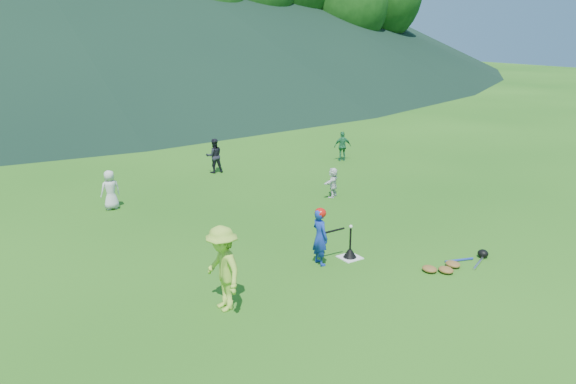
% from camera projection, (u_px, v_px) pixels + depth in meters
% --- Properties ---
extents(ground, '(120.00, 120.00, 0.00)m').
position_uv_depth(ground, '(350.00, 258.00, 12.41)').
color(ground, '#1E5413').
rests_on(ground, ground).
extents(home_plate, '(0.45, 0.45, 0.02)m').
position_uv_depth(home_plate, '(350.00, 257.00, 12.41)').
color(home_plate, silver).
rests_on(home_plate, ground).
extents(baseball, '(0.08, 0.08, 0.08)m').
position_uv_depth(baseball, '(351.00, 227.00, 12.20)').
color(baseball, white).
rests_on(baseball, batting_tee).
extents(batter_child, '(0.31, 0.46, 1.24)m').
position_uv_depth(batter_child, '(320.00, 237.00, 11.93)').
color(batter_child, '#17319E').
rests_on(batter_child, ground).
extents(adult_coach, '(0.60, 1.03, 1.58)m').
position_uv_depth(adult_coach, '(223.00, 268.00, 9.97)').
color(adult_coach, '#9BC73A').
rests_on(adult_coach, ground).
extents(fielder_a, '(0.56, 0.39, 1.11)m').
position_uv_depth(fielder_a, '(110.00, 190.00, 15.57)').
color(fielder_a, silver).
rests_on(fielder_a, ground).
extents(fielder_b, '(0.67, 0.57, 1.20)m').
position_uv_depth(fielder_b, '(214.00, 156.00, 19.43)').
color(fielder_b, black).
rests_on(fielder_b, ground).
extents(fielder_c, '(0.71, 0.48, 1.11)m').
position_uv_depth(fielder_c, '(343.00, 146.00, 21.17)').
color(fielder_c, '#227343').
rests_on(fielder_c, ground).
extents(fielder_d, '(0.85, 0.66, 0.90)m').
position_uv_depth(fielder_d, '(333.00, 182.00, 16.70)').
color(fielder_d, silver).
rests_on(fielder_d, ground).
extents(batting_tee, '(0.30, 0.30, 0.68)m').
position_uv_depth(batting_tee, '(350.00, 252.00, 12.38)').
color(batting_tee, black).
rests_on(batting_tee, home_plate).
extents(batter_gear, '(0.73, 0.26, 0.60)m').
position_uv_depth(batter_gear, '(321.00, 214.00, 11.80)').
color(batter_gear, red).
rests_on(batter_gear, ground).
extents(equipment_pile, '(1.80, 0.66, 0.19)m').
position_uv_depth(equipment_pile, '(453.00, 264.00, 11.92)').
color(equipment_pile, olive).
rests_on(equipment_pile, ground).
extents(outfield_fence, '(70.07, 0.08, 1.33)m').
position_uv_depth(outfield_fence, '(62.00, 97.00, 34.67)').
color(outfield_fence, gray).
rests_on(outfield_fence, ground).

